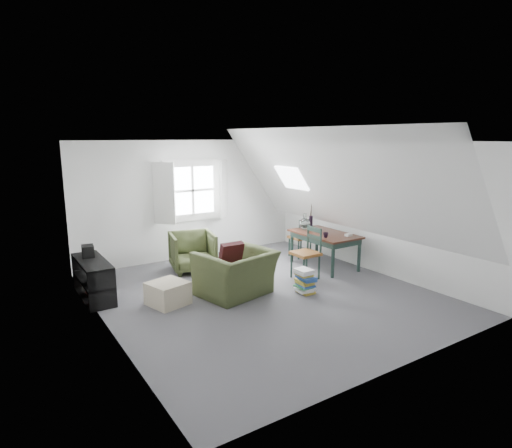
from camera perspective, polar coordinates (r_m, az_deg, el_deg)
floor at (r=7.20m, az=1.01°, el=-9.32°), size 5.50×5.50×0.00m
ceiling at (r=6.73m, az=1.08°, el=11.00°), size 5.50×5.50×0.00m
wall_back at (r=9.23m, az=-8.55°, el=3.24°), size 5.00×0.00×5.00m
wall_front at (r=4.89m, az=19.44°, el=-4.75°), size 5.00×0.00×5.00m
wall_left at (r=5.87m, az=-19.67°, el=-2.09°), size 0.00×5.50×5.50m
wall_right at (r=8.49m, az=15.20°, el=2.24°), size 0.00×5.50×5.50m
slope_left at (r=6.05m, az=-11.23°, el=3.83°), size 3.19×5.50×4.48m
slope_right at (r=7.74m, az=10.66°, el=5.50°), size 3.19×5.50×4.48m
dormer_window at (r=9.14m, az=-8.39°, el=4.42°), size 1.71×0.35×1.30m
skylight at (r=8.73m, az=4.75°, el=6.13°), size 0.35×0.75×0.47m
armchair_near at (r=7.19m, az=-2.68°, el=-9.37°), size 1.33×1.22×0.74m
armchair_far at (r=8.51m, az=-8.37°, el=-6.12°), size 0.97×0.99×0.76m
throw_pillow at (r=7.10m, az=-3.35°, el=-4.00°), size 0.40×0.24×0.41m
ottoman at (r=6.87m, az=-11.68°, el=-9.03°), size 0.66×0.66×0.36m
dining_table at (r=8.61m, az=9.14°, el=-1.79°), size 0.83×1.38×0.69m
demijohn at (r=8.80m, az=6.50°, el=0.08°), size 0.23×0.23×0.33m
vase_twigs at (r=9.03m, az=7.33°, el=0.39°), size 0.08×0.09×0.63m
cup at (r=8.21m, az=9.26°, el=-1.79°), size 0.11×0.11×0.10m
paper_box at (r=8.41m, az=12.23°, el=-1.44°), size 0.14×0.10×0.04m
dining_chair_far at (r=9.27m, az=6.02°, el=-1.71°), size 0.40×0.40×0.86m
dining_chair_near at (r=7.89m, az=6.83°, el=-3.75°), size 0.44×0.44×0.95m
media_shelf at (r=7.39m, az=-20.79°, el=-7.20°), size 0.41×1.23×0.63m
electronics_box at (r=7.55m, az=-21.50°, el=-3.43°), size 0.22×0.28×0.20m
magazine_stack at (r=7.23m, az=6.53°, el=-7.57°), size 0.31×0.36×0.41m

